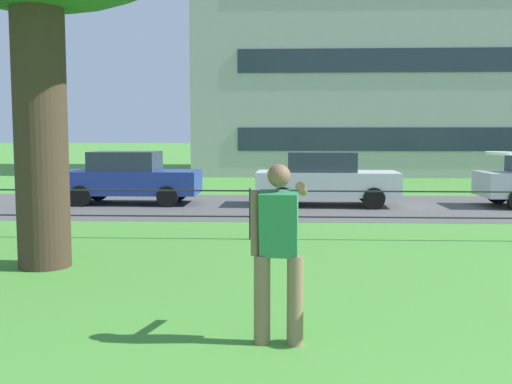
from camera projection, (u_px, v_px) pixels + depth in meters
name	position (u px, v px, depth m)	size (l,w,h in m)	color
street_strip	(360.00, 207.00, 16.95)	(80.00, 6.30, 0.01)	#565454
park_fence	(397.00, 206.00, 11.44)	(39.26, 0.04, 1.00)	#232328
person_thrower	(279.00, 248.00, 5.75)	(0.56, 0.77, 1.75)	#846B4C
frisbee	(501.00, 153.00, 5.41)	(0.38, 0.38, 0.03)	white
car_blue_center	(130.00, 177.00, 17.66)	(4.00, 1.82, 1.54)	#233899
car_white_right	(326.00, 179.00, 17.18)	(4.05, 1.90, 1.54)	silver
apartment_building_background	(460.00, 36.00, 33.16)	(28.55, 11.92, 14.98)	#B7B2AD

